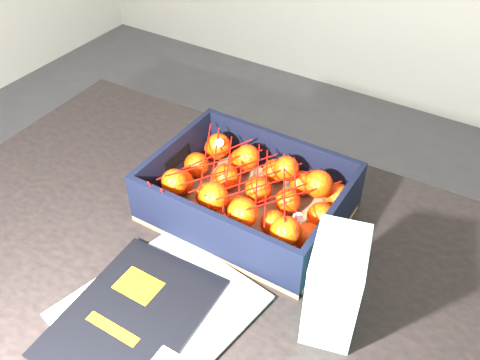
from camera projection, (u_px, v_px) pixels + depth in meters
The scene contains 7 objects.
ground at pixel (168, 328), 1.72m from camera, with size 3.50×3.50×0.00m, color #3E3E41.
table at pixel (204, 280), 1.05m from camera, with size 1.23×0.84×0.75m.
magazine_stack at pixel (151, 312), 0.87m from camera, with size 0.32×0.34×0.02m.
produce_crate at pixel (248, 200), 1.04m from camera, with size 0.37×0.28×0.11m.
clementine_heap at pixel (249, 195), 1.02m from camera, with size 0.35×0.26×0.10m.
mesh_net at pixel (242, 178), 1.00m from camera, with size 0.31×0.25×0.09m.
retail_carton at pixel (335, 285), 0.81m from camera, with size 0.08×0.12×0.18m, color silver.
Camera 1 is at (0.72, -0.71, 1.49)m, focal length 38.73 mm.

